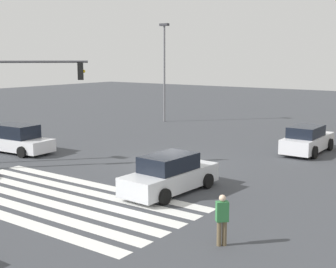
% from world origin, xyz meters
% --- Properties ---
extents(ground_plane, '(116.48, 116.48, 0.00)m').
position_xyz_m(ground_plane, '(0.00, 0.00, 0.00)').
color(ground_plane, '#3D3F44').
extents(crosswalk_markings, '(11.66, 5.35, 0.01)m').
position_xyz_m(crosswalk_markings, '(0.00, -7.63, 0.00)').
color(crosswalk_markings, silver).
rests_on(crosswalk_markings, ground_plane).
extents(car_0, '(4.76, 2.23, 1.63)m').
position_xyz_m(car_0, '(-8.82, -2.88, 0.77)').
color(car_0, silver).
rests_on(car_0, ground_plane).
extents(car_1, '(1.99, 4.63, 1.60)m').
position_xyz_m(car_1, '(4.93, 6.89, 0.76)').
color(car_1, silver).
rests_on(car_1, ground_plane).
extents(car_2, '(2.11, 4.74, 1.59)m').
position_xyz_m(car_2, '(3.18, -4.24, 0.73)').
color(car_2, silver).
rests_on(car_2, ground_plane).
extents(pedestrian, '(0.41, 0.41, 1.55)m').
position_xyz_m(pedestrian, '(7.62, -7.81, 0.86)').
color(pedestrian, brown).
rests_on(pedestrian, ground_plane).
extents(street_light_pole_a, '(0.80, 0.36, 8.23)m').
position_xyz_m(street_light_pole_a, '(-9.61, 12.71, 4.91)').
color(street_light_pole_a, slate).
rests_on(street_light_pole_a, ground_plane).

